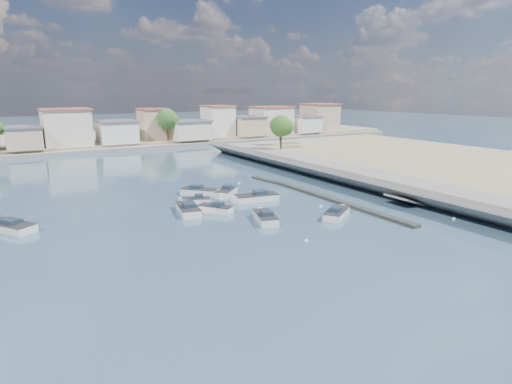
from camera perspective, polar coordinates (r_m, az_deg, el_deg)
ground at (r=76.80m, az=-8.73°, el=2.96°), size 400.00×400.00×0.00m
seawall_walkway at (r=64.90m, az=16.20°, el=1.49°), size 5.00×90.00×1.80m
seawall_embankment at (r=81.88m, az=26.62°, el=2.94°), size 49.65×90.00×2.90m
breakwater at (r=57.02m, az=8.39°, el=-0.46°), size 2.00×31.02×0.35m
far_shore_land at (r=125.97m, az=-17.85°, el=6.81°), size 160.00×40.00×1.40m
far_shore_quay at (r=105.79m, az=-15.17°, el=5.69°), size 160.00×2.50×0.80m
far_town at (r=114.22m, az=-10.93°, el=8.73°), size 113.01×12.80×8.35m
shore_trees at (r=105.07m, az=-10.50°, el=9.07°), size 74.56×38.32×7.92m
motorboat_a at (r=49.50m, az=-5.67°, el=-2.26°), size 3.63×4.22×1.48m
motorboat_b at (r=46.11m, az=1.20°, el=-3.37°), size 3.24×5.18×1.48m
motorboat_c at (r=54.29m, az=-0.25°, el=-0.79°), size 6.25×2.95×1.48m
motorboat_d at (r=57.11m, az=-4.05°, el=-0.12°), size 4.39×4.33×1.48m
motorboat_e at (r=49.89m, az=-9.09°, el=-2.24°), size 3.11×5.98×1.48m
motorboat_f at (r=53.12m, az=-8.21°, el=-1.25°), size 3.82×2.75×1.48m
motorboat_g at (r=58.00m, az=-7.24°, el=0.02°), size 4.88×4.91×1.48m
motorboat_h at (r=48.35m, az=10.77°, el=-2.81°), size 4.87×4.07×1.48m
sailboat at (r=49.90m, az=-30.37°, el=-3.91°), size 5.20×6.38×9.00m
mooring_buoys at (r=54.09m, az=5.36°, el=-1.27°), size 18.41×30.52×0.37m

